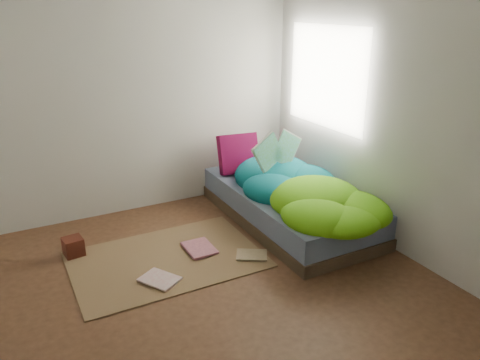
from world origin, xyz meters
name	(u,v)px	position (x,y,z in m)	size (l,w,h in m)	color
ground	(208,287)	(0.00, 0.00, 0.00)	(3.50, 3.50, 0.00)	#472B1B
room_walls	(204,78)	(0.01, 0.01, 1.63)	(3.54, 3.54, 2.62)	#B9B8AF
bed	(288,205)	(1.22, 0.72, 0.17)	(1.00, 2.00, 0.34)	#3D3021
duvet	(302,181)	(1.22, 0.50, 0.51)	(0.96, 1.84, 0.34)	#065769
rug	(167,259)	(-0.15, 0.55, 0.01)	(1.60, 1.10, 0.01)	brown
pillow_floral	(258,160)	(1.33, 1.52, 0.40)	(0.57, 0.35, 0.13)	silver
pillow_magenta	(238,154)	(1.01, 1.42, 0.55)	(0.43, 0.13, 0.43)	#4C052A
open_book	(278,141)	(1.15, 0.83, 0.83)	(0.50, 0.11, 0.30)	#39892C
wooden_box	(73,246)	(-0.85, 1.00, 0.09)	(0.16, 0.16, 0.16)	#3D1D0D
floor_book_a	(150,286)	(-0.41, 0.19, 0.02)	(0.22, 0.30, 0.02)	beige
floor_book_b	(187,252)	(0.04, 0.56, 0.03)	(0.24, 0.33, 0.03)	#C77280
floor_book_c	(252,261)	(0.48, 0.15, 0.02)	(0.20, 0.27, 0.02)	#9D8567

